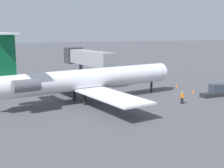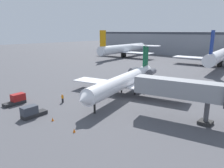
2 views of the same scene
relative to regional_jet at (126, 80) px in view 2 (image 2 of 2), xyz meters
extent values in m
cube|color=#4C4C51|center=(2.02, -4.18, -3.31)|extent=(400.00, 400.00, 0.10)
cylinder|color=white|center=(0.20, -0.78, -0.04)|extent=(9.24, 26.24, 2.92)
cone|color=white|center=(3.59, -14.32, -0.04)|extent=(3.23, 2.81, 2.78)
cone|color=white|center=(-3.22, 12.85, -0.04)|extent=(3.04, 3.13, 2.49)
cube|color=white|center=(6.50, 1.83, -1.20)|extent=(12.46, 7.12, 0.24)
cube|color=white|center=(-6.59, -1.45, -1.20)|extent=(12.46, 7.12, 0.24)
cylinder|color=#595960|center=(0.02, 9.65, 0.36)|extent=(2.23, 3.47, 1.50)
cylinder|color=#595960|center=(-4.57, 8.50, 0.36)|extent=(2.23, 3.47, 1.50)
cube|color=#0C5933|center=(-2.76, 11.01, 3.98)|extent=(1.01, 3.16, 5.12)
cube|color=white|center=(-2.76, 11.01, 6.44)|extent=(7.18, 3.98, 0.20)
cylinder|color=black|center=(2.91, -11.60, -2.38)|extent=(0.36, 0.36, 1.76)
cylinder|color=black|center=(1.26, 1.55, -2.38)|extent=(0.36, 0.36, 1.76)
cylinder|color=black|center=(-1.84, 0.77, -2.38)|extent=(0.36, 0.36, 1.76)
cube|color=gray|center=(14.35, -4.26, 1.62)|extent=(14.70, 5.90, 2.60)
cylinder|color=#4C4C51|center=(17.87, -3.41, -1.47)|extent=(0.70, 0.70, 3.58)
cube|color=#262626|center=(17.87, -3.41, -3.01)|extent=(1.80, 1.80, 0.50)
cube|color=black|center=(-5.53, -12.13, -2.84)|extent=(0.34, 0.26, 0.85)
cube|color=orange|center=(-5.53, -12.13, -2.11)|extent=(0.42, 0.29, 0.60)
sphere|color=tan|center=(-5.53, -12.13, -1.69)|extent=(0.24, 0.24, 0.24)
cube|color=#262628|center=(-11.00, -18.91, -2.96)|extent=(1.79, 4.12, 0.60)
cube|color=maroon|center=(-11.08, -18.11, -2.01)|extent=(1.63, 2.53, 1.30)
cube|color=#262628|center=(-3.14, -19.06, -2.96)|extent=(1.64, 4.08, 0.60)
cube|color=#333842|center=(-3.09, -19.86, -2.01)|extent=(1.54, 2.48, 1.30)
cone|color=orange|center=(0.59, -18.06, -2.99)|extent=(0.36, 0.36, 0.55)
cone|color=orange|center=(5.98, -18.11, -2.99)|extent=(0.36, 0.36, 0.55)
cylinder|color=silver|center=(-43.43, 50.75, 1.23)|extent=(8.82, 38.25, 4.18)
cube|color=orange|center=(-41.34, 33.87, 6.82)|extent=(0.79, 4.01, 7.00)
cube|color=silver|center=(-43.43, 50.75, -0.46)|extent=(32.44, 9.88, 0.30)
cube|color=black|center=(-43.43, 50.75, -2.06)|extent=(1.20, 2.80, 2.40)
cylinder|color=white|center=(2.63, 52.99, 1.19)|extent=(9.61, 41.88, 4.10)
cube|color=navy|center=(5.14, 34.30, 6.74)|extent=(0.83, 4.00, 7.00)
cube|color=white|center=(2.63, 52.99, -0.46)|extent=(35.52, 10.60, 0.30)
cube|color=black|center=(2.63, 52.99, -2.06)|extent=(1.20, 2.80, 2.40)
camera|label=1|loc=(-41.81, 10.66, 6.96)|focal=49.67mm
camera|label=2|loc=(27.52, -33.66, 9.95)|focal=34.03mm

